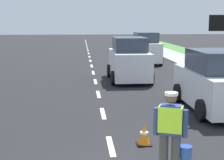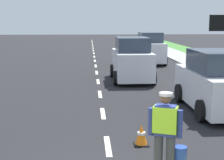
% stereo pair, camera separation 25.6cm
% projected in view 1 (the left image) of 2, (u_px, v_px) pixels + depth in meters
% --- Properties ---
extents(ground_plane, '(96.00, 96.00, 0.00)m').
position_uv_depth(ground_plane, '(90.00, 60.00, 26.42)').
color(ground_plane, black).
extents(lane_center_line, '(0.14, 46.40, 0.01)m').
position_uv_depth(lane_center_line, '(89.00, 55.00, 30.55)').
color(lane_center_line, silver).
rests_on(lane_center_line, ground).
extents(road_worker, '(0.76, 0.43, 1.67)m').
position_uv_depth(road_worker, '(172.00, 129.00, 6.79)').
color(road_worker, '#383D4C').
rests_on(road_worker, ground).
extents(traffic_cone_near, '(0.36, 0.36, 0.52)m').
position_uv_depth(traffic_cone_near, '(144.00, 135.00, 8.53)').
color(traffic_cone_near, black).
rests_on(traffic_cone_near, ground).
extents(car_parked_curbside, '(2.09, 4.16, 2.05)m').
position_uv_depth(car_parked_curbside, '(216.00, 83.00, 11.72)').
color(car_parked_curbside, silver).
rests_on(car_parked_curbside, ground).
extents(car_parked_far, '(1.92, 3.82, 2.20)m').
position_uv_depth(car_parked_far, '(146.00, 49.00, 24.52)').
color(car_parked_far, silver).
rests_on(car_parked_far, ground).
extents(car_outgoing_ahead, '(2.01, 3.90, 2.20)m').
position_uv_depth(car_outgoing_ahead, '(129.00, 61.00, 17.49)').
color(car_outgoing_ahead, silver).
rests_on(car_outgoing_ahead, ground).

